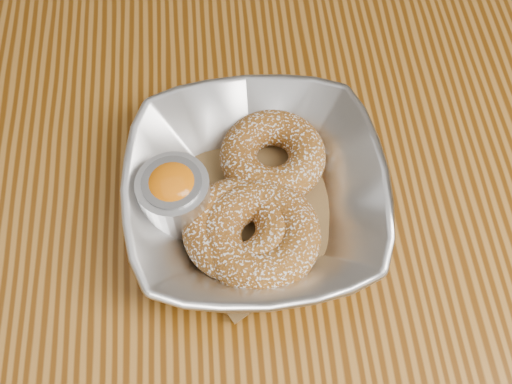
{
  "coord_description": "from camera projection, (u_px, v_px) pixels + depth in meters",
  "views": [
    {
      "loc": [
        0.07,
        -0.29,
        1.2
      ],
      "look_at": [
        0.09,
        -0.06,
        0.78
      ],
      "focal_mm": 42.0,
      "sensor_mm": 36.0,
      "label": 1
    }
  ],
  "objects": [
    {
      "name": "ground_plane",
      "position": [
        209.0,
        359.0,
        1.18
      ],
      "size": [
        4.0,
        4.0,
        0.0
      ],
      "primitive_type": "plane",
      "color": "#565659",
      "rests_on": "ground"
    },
    {
      "name": "table",
      "position": [
        165.0,
        210.0,
        0.61
      ],
      "size": [
        1.2,
        0.8,
        0.75
      ],
      "color": "brown",
      "rests_on": "ground_plane"
    },
    {
      "name": "serving_bowl",
      "position": [
        256.0,
        195.0,
        0.48
      ],
      "size": [
        0.21,
        0.21,
        0.05
      ],
      "primitive_type": "imported",
      "color": "silver",
      "rests_on": "table"
    },
    {
      "name": "parchment",
      "position": [
        256.0,
        204.0,
        0.5
      ],
      "size": [
        0.2,
        0.2,
        0.0
      ],
      "primitive_type": "cube",
      "rotation": [
        0.0,
        0.0,
        0.54
      ],
      "color": "brown",
      "rests_on": "table"
    },
    {
      "name": "donut_back",
      "position": [
        273.0,
        156.0,
        0.5
      ],
      "size": [
        0.11,
        0.11,
        0.03
      ],
      "primitive_type": "torus",
      "rotation": [
        0.0,
        0.0,
        0.29
      ],
      "color": "brown",
      "rests_on": "parchment"
    },
    {
      "name": "donut_front",
      "position": [
        259.0,
        235.0,
        0.46
      ],
      "size": [
        0.1,
        0.1,
        0.03
      ],
      "primitive_type": "torus",
      "rotation": [
        0.0,
        0.0,
        -0.06
      ],
      "color": "brown",
      "rests_on": "parchment"
    },
    {
      "name": "donut_extra",
      "position": [
        239.0,
        229.0,
        0.47
      ],
      "size": [
        0.1,
        0.1,
        0.03
      ],
      "primitive_type": "torus",
      "rotation": [
        0.0,
        0.0,
        0.11
      ],
      "color": "brown",
      "rests_on": "parchment"
    },
    {
      "name": "ramekin",
      "position": [
        175.0,
        196.0,
        0.47
      ],
      "size": [
        0.06,
        0.06,
        0.06
      ],
      "color": "silver",
      "rests_on": "table"
    }
  ]
}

